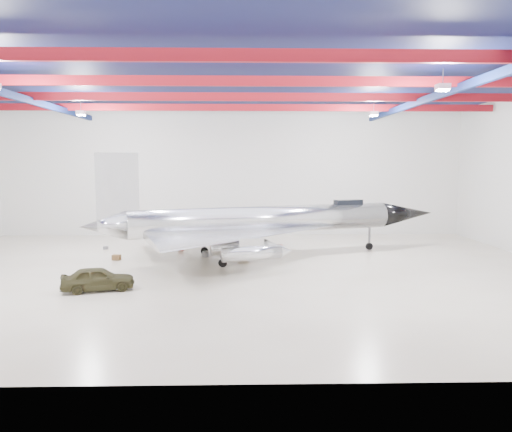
{
  "coord_description": "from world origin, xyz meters",
  "views": [
    {
      "loc": [
        1.07,
        -28.64,
        6.29
      ],
      "look_at": [
        1.8,
        2.0,
        3.04
      ],
      "focal_mm": 35.0,
      "sensor_mm": 36.0,
      "label": 1
    }
  ],
  "objects": [
    {
      "name": "floor",
      "position": [
        0.0,
        0.0,
        0.0
      ],
      "size": [
        40.0,
        40.0,
        0.0
      ],
      "primitive_type": "plane",
      "color": "beige",
      "rests_on": "ground"
    },
    {
      "name": "wall_back",
      "position": [
        0.0,
        15.0,
        5.5
      ],
      "size": [
        40.0,
        0.0,
        40.0
      ],
      "primitive_type": "plane",
      "rotation": [
        1.57,
        0.0,
        0.0
      ],
      "color": "silver",
      "rests_on": "floor"
    },
    {
      "name": "ceiling",
      "position": [
        0.0,
        0.0,
        11.0
      ],
      "size": [
        40.0,
        40.0,
        0.0
      ],
      "primitive_type": "plane",
      "rotation": [
        3.14,
        0.0,
        0.0
      ],
      "color": "#0A0F38",
      "rests_on": "wall_back"
    },
    {
      "name": "ceiling_structure",
      "position": [
        0.0,
        0.0,
        10.32
      ],
      "size": [
        39.5,
        29.5,
        1.08
      ],
      "color": "maroon",
      "rests_on": "ceiling"
    },
    {
      "name": "jet_aircraft",
      "position": [
        2.42,
        4.47,
        2.27
      ],
      "size": [
        24.6,
        18.33,
        6.92
      ],
      "rotation": [
        0.0,
        0.0,
        0.32
      ],
      "color": "silver",
      "rests_on": "floor"
    },
    {
      "name": "jeep",
      "position": [
        -6.18,
        -4.28,
        0.6
      ],
      "size": [
        3.77,
        2.3,
        1.2
      ],
      "primitive_type": "imported",
      "rotation": [
        0.0,
        0.0,
        1.84
      ],
      "color": "#36331B",
      "rests_on": "floor"
    },
    {
      "name": "crate_ply",
      "position": [
        -7.28,
        3.62,
        0.17
      ],
      "size": [
        0.56,
        0.48,
        0.35
      ],
      "primitive_type": "cube",
      "rotation": [
        0.0,
        0.0,
        -0.18
      ],
      "color": "olive",
      "rests_on": "floor"
    },
    {
      "name": "toolbox_red",
      "position": [
        -3.53,
        7.15,
        0.14
      ],
      "size": [
        0.48,
        0.43,
        0.28
      ],
      "primitive_type": "cube",
      "rotation": [
        0.0,
        0.0,
        0.32
      ],
      "color": "#9E150F",
      "rests_on": "floor"
    },
    {
      "name": "engine_drum",
      "position": [
        -1.54,
        4.55,
        0.2
      ],
      "size": [
        0.44,
        0.44,
        0.39
      ],
      "primitive_type": "cylinder",
      "rotation": [
        0.0,
        0.0,
        -0.01
      ],
      "color": "#59595B",
      "rests_on": "floor"
    },
    {
      "name": "parts_bin",
      "position": [
        1.59,
        8.66,
        0.22
      ],
      "size": [
        0.66,
        0.54,
        0.44
      ],
      "primitive_type": "cube",
      "rotation": [
        0.0,
        0.0,
        -0.07
      ],
      "color": "olive",
      "rests_on": "floor"
    },
    {
      "name": "crate_small",
      "position": [
        -9.11,
        7.71,
        0.12
      ],
      "size": [
        0.35,
        0.29,
        0.23
      ],
      "primitive_type": "cube",
      "rotation": [
        0.0,
        0.0,
        0.09
      ],
      "color": "#59595B",
      "rests_on": "floor"
    },
    {
      "name": "tool_chest",
      "position": [
        3.62,
        6.96,
        0.21
      ],
      "size": [
        0.59,
        0.59,
        0.42
      ],
      "primitive_type": "cylinder",
      "rotation": [
        0.0,
        0.0,
        -0.32
      ],
      "color": "#9E150F",
      "rests_on": "floor"
    },
    {
      "name": "oil_barrel",
      "position": [
        1.02,
        3.66,
        0.21
      ],
      "size": [
        0.7,
        0.61,
        0.42
      ],
      "primitive_type": "cube",
      "rotation": [
        0.0,
        0.0,
        -0.24
      ],
      "color": "olive",
      "rests_on": "floor"
    },
    {
      "name": "spares_box",
      "position": [
        2.68,
        8.62,
        0.17
      ],
      "size": [
        0.49,
        0.49,
        0.34
      ],
      "primitive_type": "cylinder",
      "rotation": [
        0.0,
        0.0,
        0.4
      ],
      "color": "#59595B",
      "rests_on": "floor"
    }
  ]
}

